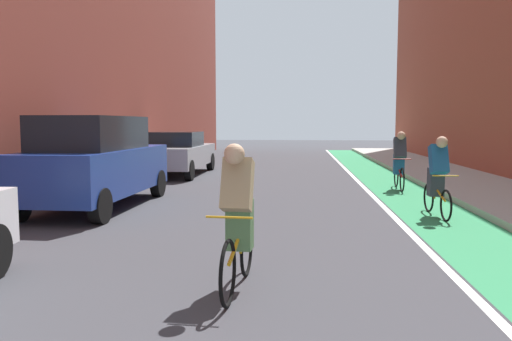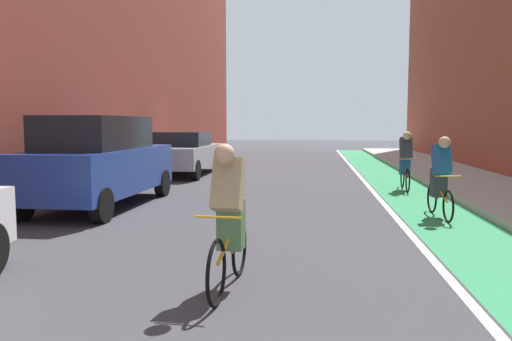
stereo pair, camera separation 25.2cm
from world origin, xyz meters
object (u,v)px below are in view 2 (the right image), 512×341
at_px(parked_suv_blue, 100,161).
at_px(cyclist_trailing, 405,161).
at_px(cyclist_lead, 229,217).
at_px(cyclist_mid, 440,176).
at_px(parked_sedan_silver, 183,152).

height_order(parked_suv_blue, cyclist_trailing, parked_suv_blue).
xyz_separation_m(cyclist_lead, cyclist_mid, (3.37, 4.72, -0.01)).
xyz_separation_m(cyclist_mid, cyclist_trailing, (0.06, 4.11, 0.00)).
bearing_deg(cyclist_mid, cyclist_trailing, 89.17).
relative_size(parked_suv_blue, cyclist_mid, 2.81).
height_order(parked_suv_blue, parked_sedan_silver, parked_suv_blue).
height_order(parked_sedan_silver, cyclist_trailing, cyclist_trailing).
xyz_separation_m(parked_sedan_silver, cyclist_trailing, (7.12, -3.46, 0.02)).
bearing_deg(cyclist_trailing, parked_suv_blue, -152.76).
relative_size(parked_suv_blue, cyclist_lead, 2.69).
relative_size(parked_sedan_silver, cyclist_lead, 2.78).
relative_size(cyclist_mid, cyclist_trailing, 0.97).
bearing_deg(cyclist_lead, cyclist_mid, 54.49).
xyz_separation_m(parked_suv_blue, cyclist_lead, (3.70, -5.16, -0.21)).
relative_size(parked_suv_blue, cyclist_trailing, 2.73).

